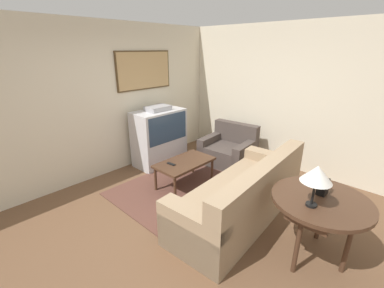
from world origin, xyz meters
name	(u,v)px	position (x,y,z in m)	size (l,w,h in m)	color
ground_plane	(187,219)	(0.00, 0.00, 0.00)	(12.00, 12.00, 0.00)	brown
wall_back	(100,102)	(0.02, 2.13, 1.36)	(12.00, 0.10, 2.70)	beige
wall_right	(282,98)	(2.63, 0.00, 1.35)	(0.06, 12.00, 2.70)	beige
area_rug	(182,188)	(0.54, 0.65, 0.01)	(2.13, 1.69, 0.01)	brown
tv	(159,137)	(0.97, 1.72, 0.57)	(1.03, 0.58, 1.20)	silver
couch	(243,197)	(0.57, -0.53, 0.32)	(2.35, 1.02, 0.90)	#9E8466
armchair	(229,151)	(1.94, 0.69, 0.27)	(0.92, 1.04, 0.80)	#473D38
coffee_table	(185,164)	(0.64, 0.67, 0.41)	(1.00, 0.57, 0.46)	#472D1E
console_table	(321,204)	(0.49, -1.52, 0.69)	(1.01, 1.01, 0.76)	#472D1E
table_lamp	(317,175)	(0.28, -1.48, 1.11)	(0.30, 0.30, 0.44)	black
mantel_clock	(323,187)	(0.59, -1.48, 0.85)	(0.13, 0.10, 0.17)	black
remote	(171,164)	(0.40, 0.75, 0.47)	(0.06, 0.16, 0.02)	black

